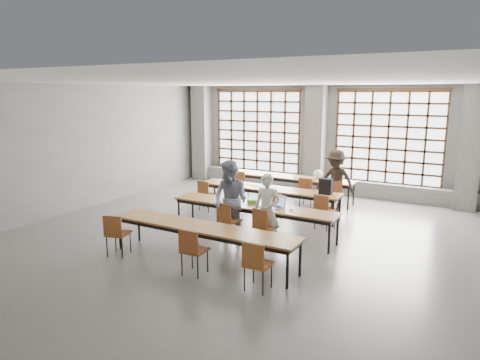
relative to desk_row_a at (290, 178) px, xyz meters
name	(u,v)px	position (x,y,z in m)	size (l,w,h in m)	color
floor	(236,236)	(0.30, -3.81, -0.66)	(11.00, 11.00, 0.00)	#51514E
ceiling	(236,81)	(0.30, -3.81, 2.84)	(11.00, 11.00, 0.00)	silver
wall_back	(318,139)	(0.30, 1.69, 1.09)	(10.00, 10.00, 0.00)	#595957
wall_left	(82,148)	(-4.70, -3.81, 1.09)	(11.00, 11.00, 0.00)	#595957
column_left	(202,133)	(-4.20, 1.41, 1.09)	(0.60, 0.55, 3.50)	#50504D
column_mid	(316,139)	(0.30, 1.41, 1.09)	(0.60, 0.55, 3.50)	#50504D
column_right	(470,148)	(4.80, 1.41, 1.09)	(0.60, 0.55, 3.50)	#50504D
window_left	(257,131)	(-1.95, 1.62, 1.24)	(3.32, 0.12, 3.00)	white
window_right	(388,138)	(2.55, 1.62, 1.24)	(3.32, 0.12, 3.00)	white
sill_ledge	(315,184)	(0.30, 1.49, -0.41)	(9.80, 0.35, 0.50)	#50504D
desk_row_a	(290,178)	(0.00, 0.00, 0.00)	(4.00, 0.70, 0.73)	brown
desk_row_b	(268,190)	(0.11, -1.75, 0.00)	(4.00, 0.70, 0.73)	brown
desk_row_c	(253,207)	(0.59, -3.55, 0.00)	(4.00, 0.70, 0.73)	brown
desk_row_d	(202,229)	(0.48, -5.45, 0.00)	(4.00, 0.70, 0.73)	brown
chair_back_left	(240,182)	(-1.39, -0.63, -0.13)	(0.47, 0.47, 0.88)	brown
chair_back_mid	(307,189)	(0.80, -0.63, -0.13)	(0.43, 0.43, 0.88)	brown
chair_back_right	(335,192)	(1.62, -0.63, -0.13)	(0.52, 0.52, 0.88)	brown
chair_mid_left	(206,192)	(-1.50, -2.38, -0.13)	(0.47, 0.48, 0.88)	maroon
chair_mid_centre	(271,201)	(0.51, -2.38, -0.13)	(0.44, 0.45, 0.88)	brown
chair_mid_right	(323,208)	(1.89, -2.38, -0.13)	(0.51, 0.51, 0.88)	brown
chair_front_left	(227,218)	(0.28, -4.18, -0.13)	(0.48, 0.48, 0.88)	brown
chair_front_right	(263,224)	(1.17, -4.18, -0.13)	(0.49, 0.50, 0.88)	brown
chair_near_left	(116,231)	(-1.20, -6.07, -0.13)	(0.52, 0.52, 0.88)	brown
chair_near_mid	(192,247)	(0.68, -6.07, -0.13)	(0.44, 0.44, 0.88)	brown
chair_near_right	(256,261)	(1.98, -6.07, -0.13)	(0.43, 0.43, 0.88)	brown
student_male	(267,210)	(1.19, -4.05, 0.13)	(0.58, 0.38, 1.59)	silver
student_female	(231,201)	(0.29, -4.05, 0.24)	(0.88, 0.68, 1.80)	#171E45
student_back	(336,180)	(1.60, -0.50, 0.19)	(1.11, 0.64, 1.72)	black
laptop_front	(278,204)	(1.17, -3.45, 0.13)	(0.46, 0.43, 0.26)	#BCBDC2
laptop_back	(333,178)	(1.34, 0.11, 0.13)	(0.40, 0.35, 0.26)	silver
mouse	(291,210)	(1.54, -3.57, 0.08)	(0.10, 0.06, 0.04)	white
green_box	(253,202)	(0.54, -3.47, 0.11)	(0.25, 0.09, 0.09)	#398E2E
phone	(258,206)	(0.77, -3.65, 0.07)	(0.13, 0.06, 0.01)	black
paper_sheet_a	(249,185)	(-0.49, -1.70, 0.07)	(0.30, 0.21, 0.00)	silver
paper_sheet_b	(257,187)	(-0.19, -1.80, 0.07)	(0.30, 0.21, 0.00)	silver
paper_sheet_c	(271,188)	(0.21, -1.75, 0.07)	(0.30, 0.21, 0.00)	silver
backpack	(326,186)	(1.71, -1.70, 0.27)	(0.32, 0.20, 0.40)	black
plastic_bag	(318,174)	(0.90, 0.05, 0.21)	(0.26, 0.21, 0.29)	white
red_pouch	(118,231)	(-1.22, -6.00, -0.16)	(0.20, 0.08, 0.06)	#B42516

